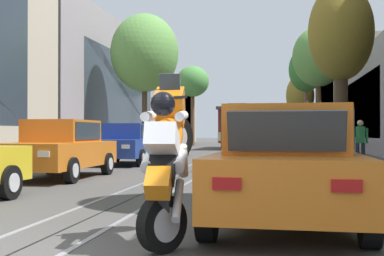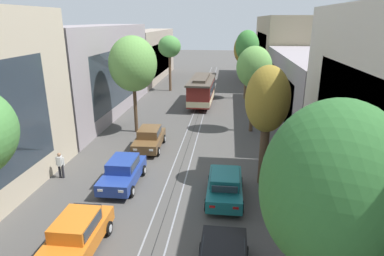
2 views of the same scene
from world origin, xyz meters
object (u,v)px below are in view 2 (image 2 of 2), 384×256
Objects in this scene: street_tree_kerb_right_far at (243,50)px; pedestrian_on_left_pavement at (60,164)px; parked_car_blue_mid_left at (123,172)px; street_tree_kerb_left_mid at (169,47)px; pedestrian_on_right_pavement at (274,175)px; parked_car_teal_mid_right at (225,185)px; street_tree_kerb_right_second at (267,102)px; parked_car_orange_second_left at (76,236)px; parked_car_brown_fourth_left at (149,138)px; street_tree_kerb_right_near at (332,192)px; cable_car_trolley at (202,91)px; street_tree_kerb_right_fourth at (247,46)px; street_tree_kerb_right_mid at (254,68)px; street_tree_kerb_left_second at (133,64)px.

pedestrian_on_left_pavement is (-12.12, -34.33, -4.04)m from street_tree_kerb_right_far.
street_tree_kerb_left_mid is (-1.91, 27.09, 5.03)m from parked_car_blue_mid_left.
street_tree_kerb_left_mid is 29.36m from pedestrian_on_right_pavement.
parked_car_teal_mid_right is 0.61× the size of street_tree_kerb_right_far.
street_tree_kerb_right_second reaches higher than pedestrian_on_right_pavement.
street_tree_kerb_left_mid is 1.05× the size of street_tree_kerb_right_second.
parked_car_orange_second_left is at bearing -101.32° from street_tree_kerb_right_far.
parked_car_blue_mid_left and parked_car_teal_mid_right have the same top height.
parked_car_brown_fourth_left is at bearing -84.31° from street_tree_kerb_left_mid.
parked_car_orange_second_left is at bearing -138.93° from street_tree_kerb_right_second.
street_tree_kerb_right_near reaches higher than cable_car_trolley.
cable_car_trolley reaches higher than parked_car_blue_mid_left.
parked_car_blue_mid_left is 8.71m from pedestrian_on_right_pavement.
street_tree_kerb_left_mid is at bearing -142.62° from street_tree_kerb_right_far.
street_tree_kerb_right_far reaches higher than parked_car_brown_fourth_left.
cable_car_trolley is (3.03, 19.49, 0.86)m from parked_car_blue_mid_left.
street_tree_kerb_right_near is 33.83m from street_tree_kerb_right_fourth.
street_tree_kerb_right_second is 0.76× the size of cable_car_trolley.
parked_car_teal_mid_right is (6.05, 5.03, 0.00)m from parked_car_orange_second_left.
street_tree_kerb_left_mid is 27.87m from street_tree_kerb_right_second.
parked_car_teal_mid_right is 0.56× the size of street_tree_kerb_right_near.
street_tree_kerb_right_second reaches higher than parked_car_brown_fourth_left.
parked_car_orange_second_left is 11.84m from parked_car_brown_fourth_left.
street_tree_kerb_right_near is at bearing -74.94° from street_tree_kerb_left_mid.
street_tree_kerb_right_mid is at bearing 40.62° from pedestrian_on_left_pavement.
street_tree_kerb_right_fourth is (2.07, 24.33, 5.48)m from parked_car_teal_mid_right.
street_tree_kerb_left_second is 0.88× the size of cable_car_trolley.
street_tree_kerb_left_mid is at bearing 105.64° from parked_car_teal_mid_right.
street_tree_kerb_right_near is at bearing -28.31° from parked_car_orange_second_left.
street_tree_kerb_right_far reaches higher than parked_car_teal_mid_right.
parked_car_brown_fourth_left is at bearing 130.20° from parked_car_teal_mid_right.
parked_car_teal_mid_right is at bearing -135.60° from street_tree_kerb_right_second.
street_tree_kerb_left_mid reaches higher than street_tree_kerb_right_mid.
street_tree_kerb_left_second is at bearing 116.60° from street_tree_kerb_right_near.
street_tree_kerb_right_fourth reaches higher than parked_car_brown_fourth_left.
street_tree_kerb_left_second is at bearing -111.49° from street_tree_kerb_right_far.
parked_car_teal_mid_right is 0.63× the size of street_tree_kerb_right_second.
street_tree_kerb_right_fourth is at bearing 90.29° from street_tree_kerb_right_near.
pedestrian_on_left_pavement reaches higher than parked_car_orange_second_left.
street_tree_kerb_left_second is 10.60m from pedestrian_on_left_pavement.
cable_car_trolley is at bearing -56.99° from street_tree_kerb_left_mid.
street_tree_kerb_left_second is 1.11× the size of street_tree_kerb_right_mid.
parked_car_brown_fourth_left is at bearing 146.46° from pedestrian_on_right_pavement.
parked_car_blue_mid_left is at bearing -5.64° from pedestrian_on_left_pavement.
parked_car_orange_second_left and parked_car_brown_fourth_left have the same top height.
parked_car_teal_mid_right is at bearing 39.77° from parked_car_orange_second_left.
street_tree_kerb_right_second is at bearing -74.45° from cable_car_trolley.
street_tree_kerb_right_fourth is at bearing -20.85° from street_tree_kerb_left_mid.
street_tree_kerb_right_mid is 23.96m from street_tree_kerb_right_far.
street_tree_kerb_left_second is at bearing 138.31° from pedestrian_on_right_pavement.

